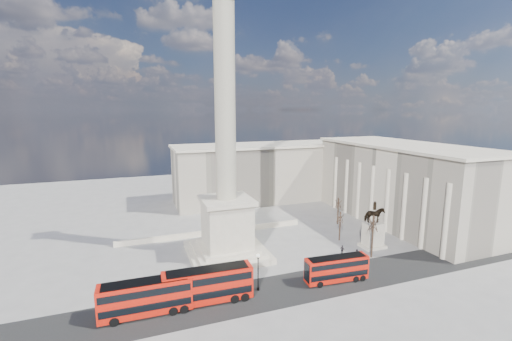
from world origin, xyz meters
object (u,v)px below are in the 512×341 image
Objects in this scene: victorian_lamp at (258,269)px; red_bus_b at (208,285)px; nelsons_column at (226,187)px; pedestrian_crossing at (342,250)px; pedestrian_standing at (357,254)px; red_bus_a at (146,297)px; pedestrian_walking at (335,262)px; red_bus_c at (337,269)px; equestrian_statue at (373,231)px.

red_bus_b is at bearing -174.77° from victorian_lamp.
nelsons_column is 16.84m from victorian_lamp.
red_bus_b is 6.90× the size of pedestrian_crossing.
victorian_lamp is at bearing -15.04° from pedestrian_standing.
pedestrian_walking is (30.62, 3.36, -1.55)m from red_bus_a.
red_bus_c is 4.99m from pedestrian_walking.
pedestrian_standing is (28.04, 4.83, -1.72)m from red_bus_b.
red_bus_a is 8.21m from red_bus_b.
pedestrian_standing is (-6.18, -3.40, -2.37)m from equestrian_statue.
pedestrian_standing is at bearing -175.97° from pedestrian_crossing.
victorian_lamp is (7.58, 0.69, 0.75)m from red_bus_b.
equestrian_statue is (27.60, -6.31, -9.65)m from nelsons_column.
equestrian_statue is (14.16, 9.22, 1.13)m from red_bus_c.
nelsons_column is at bearing 93.91° from victorian_lamp.
red_bus_b is 35.21m from equestrian_statue.
red_bus_a reaches higher than pedestrian_walking.
equestrian_statue is at bearing -107.40° from pedestrian_crossing.
red_bus_a reaches higher than red_bus_c.
red_bus_c is 16.94m from equestrian_statue.
victorian_lamp reaches higher than red_bus_b.
red_bus_a reaches higher than pedestrian_standing.
pedestrian_walking is (2.36, 4.24, -1.19)m from red_bus_c.
red_bus_a is 0.95× the size of red_bus_b.
red_bus_b reaches higher than pedestrian_standing.
red_bus_c is 9.95m from pedestrian_standing.
victorian_lamp is at bearing -164.22° from equestrian_statue.
red_bus_b is at bearing 80.82° from pedestrian_crossing.
nelsons_column reaches higher than victorian_lamp.
victorian_lamp is 20.39m from pedestrian_crossing.
red_bus_c is at bearing -128.75° from pedestrian_walking.
nelsons_column is at bearing 67.24° from red_bus_b.
victorian_lamp reaches higher than red_bus_a.
red_bus_b is (8.21, 0.11, 0.13)m from red_bus_a.
red_bus_b is at bearing -114.52° from nelsons_column.
red_bus_c is at bearing -49.14° from nelsons_column.
equestrian_statue is (26.65, 7.53, -0.11)m from victorian_lamp.
pedestrian_walking is at bearing 9.77° from victorian_lamp.
pedestrian_crossing is (19.13, 6.60, -2.47)m from victorian_lamp.
red_bus_a is 35.72m from pedestrian_crossing.
pedestrian_standing is (20.46, 4.14, -2.47)m from victorian_lamp.
red_bus_b is 1.34× the size of equestrian_statue.
nelsons_column is 23.31m from red_bus_a.
nelsons_column reaches higher than pedestrian_crossing.
red_bus_b is 2.17× the size of victorian_lamp.
pedestrian_walking is 1.06× the size of pedestrian_crossing.
equestrian_statue is at bearing 12.22° from red_bus_a.
nelsons_column is at bearing 167.11° from equestrian_statue.
pedestrian_walking is 1.06× the size of pedestrian_standing.
pedestrian_crossing is at bearing 13.08° from red_bus_a.
pedestrian_crossing is at bearing -19.84° from nelsons_column.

